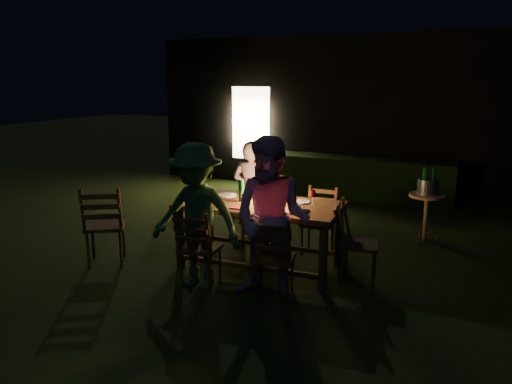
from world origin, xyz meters
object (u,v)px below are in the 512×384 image
at_px(chair_near_left, 200,261).
at_px(chair_near_right, 273,271).
at_px(person_opp_right, 272,220).
at_px(bottle_bucket_b, 432,183).
at_px(chair_far_right, 318,233).
at_px(chair_end, 357,257).
at_px(person_house_side, 251,193).
at_px(ice_bucket, 428,187).
at_px(chair_spare, 106,239).
at_px(bottle_bucket_a, 424,183).
at_px(bottle_table, 241,191).
at_px(person_opp_left, 197,216).
at_px(dining_table, 260,210).
at_px(lantern, 265,190).
at_px(chair_far_left, 250,224).
at_px(side_table, 427,200).

height_order(chair_near_left, chair_near_right, chair_near_right).
relative_size(person_opp_right, bottle_bucket_b, 5.54).
relative_size(chair_far_right, chair_end, 0.93).
bearing_deg(person_house_side, chair_near_left, 90.03).
distance_m(person_house_side, bottle_bucket_b, 2.62).
relative_size(person_opp_right, ice_bucket, 5.91).
bearing_deg(chair_near_left, person_opp_right, -6.05).
bearing_deg(chair_spare, person_opp_right, -35.14).
xyz_separation_m(chair_near_left, bottle_bucket_a, (2.17, 2.69, 0.58)).
xyz_separation_m(chair_end, bottle_table, (-1.48, -0.06, 0.67)).
bearing_deg(person_house_side, chair_spare, 45.02).
bearing_deg(person_opp_left, chair_spare, 172.06).
xyz_separation_m(chair_near_left, person_house_side, (-0.07, 1.59, 0.46)).
xyz_separation_m(dining_table, lantern, (0.05, 0.05, 0.24)).
xyz_separation_m(person_opp_right, bottle_bucket_b, (1.37, 2.78, -0.02)).
relative_size(person_house_side, lantern, 4.27).
xyz_separation_m(chair_far_left, person_opp_left, (0.07, -1.59, 0.54)).
bearing_deg(dining_table, person_opp_right, -61.24).
bearing_deg(bottle_table, chair_far_right, 46.32).
xyz_separation_m(chair_near_left, side_table, (2.22, 2.73, 0.33)).
xyz_separation_m(chair_far_left, lantern, (0.53, -0.70, 0.69)).
bearing_deg(ice_bucket, chair_far_right, -138.16).
bearing_deg(chair_spare, chair_near_right, -33.91).
relative_size(chair_far_right, person_opp_left, 0.56).
bearing_deg(bottle_bucket_a, chair_spare, -144.22).
height_order(dining_table, bottle_bucket_b, bottle_bucket_b).
relative_size(chair_near_left, chair_far_left, 0.97).
distance_m(chair_near_left, ice_bucket, 3.56).
relative_size(chair_far_left, bottle_table, 3.50).
relative_size(chair_far_left, bottle_bucket_a, 3.06).
height_order(person_opp_left, ice_bucket, person_opp_left).
height_order(chair_spare, side_table, chair_spare).
height_order(bottle_bucket_a, bottle_bucket_b, same).
relative_size(chair_far_left, chair_end, 0.99).
bearing_deg(bottle_bucket_b, ice_bucket, -141.34).
relative_size(ice_bucket, bottle_bucket_b, 0.94).
bearing_deg(chair_far_right, chair_spare, 31.53).
bearing_deg(chair_near_left, dining_table, 56.90).
bearing_deg(chair_near_right, side_table, 54.33).
xyz_separation_m(chair_far_left, ice_bucket, (2.29, 1.19, 0.52)).
relative_size(chair_far_right, person_opp_right, 0.52).
bearing_deg(person_house_side, side_table, -155.91).
distance_m(chair_near_left, person_house_side, 1.65).
bearing_deg(person_opp_right, bottle_table, 130.49).
xyz_separation_m(chair_near_right, person_opp_right, (-0.00, -0.05, 0.59)).
relative_size(chair_near_left, side_table, 1.34).
bearing_deg(dining_table, bottle_table, 180.00).
distance_m(chair_far_right, side_table, 1.76).
bearing_deg(person_house_side, chair_end, 153.93).
bearing_deg(ice_bucket, dining_table, -132.85).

